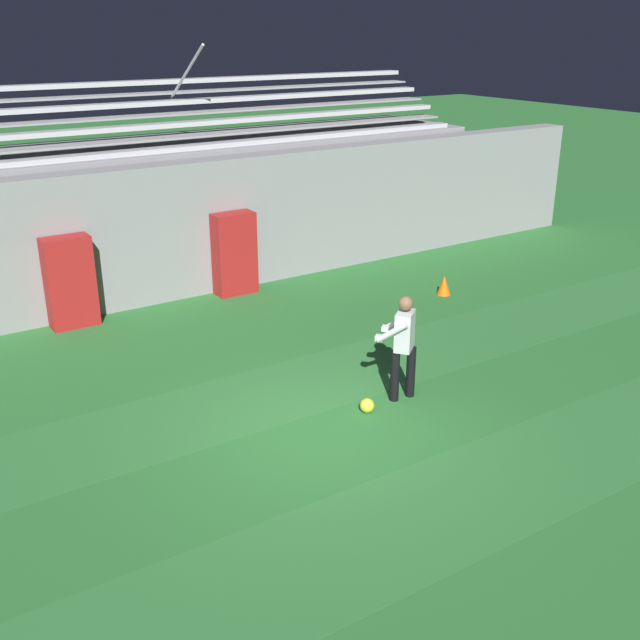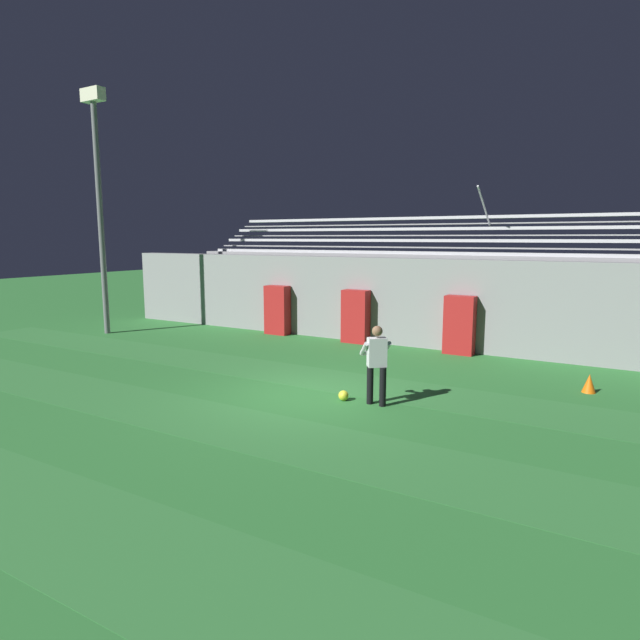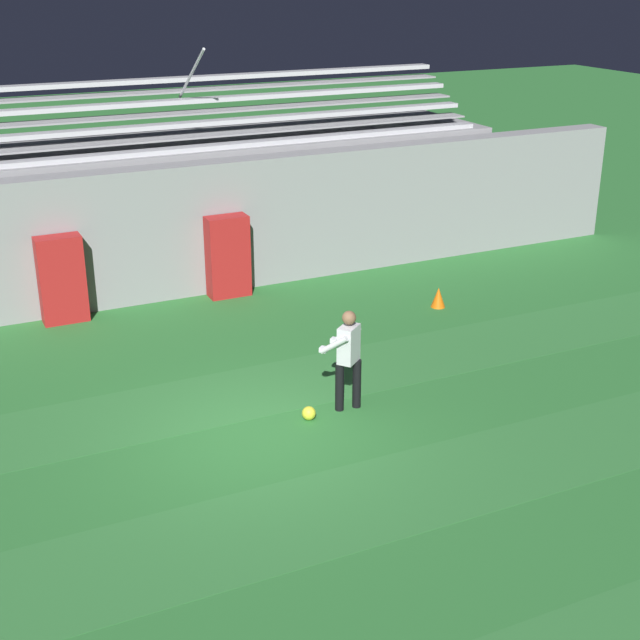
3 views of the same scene
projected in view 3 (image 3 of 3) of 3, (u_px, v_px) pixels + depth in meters
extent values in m
plane|color=#2D7533|center=(257.00, 435.00, 13.46)|extent=(80.00, 80.00, 0.00)
cube|color=#337A38|center=(322.00, 513.00, 11.53)|extent=(28.00, 1.85, 0.01)
cube|color=#337A38|center=(225.00, 397.00, 14.64)|extent=(28.00, 1.85, 0.01)
cube|color=gray|center=(139.00, 236.00, 18.39)|extent=(24.00, 0.60, 2.80)
cube|color=#B21E1E|center=(62.00, 279.00, 17.44)|extent=(0.88, 0.44, 1.75)
cube|color=#B21E1E|center=(228.00, 256.00, 18.81)|extent=(0.88, 0.44, 1.75)
cube|color=gray|center=(116.00, 211.00, 20.05)|extent=(18.00, 3.20, 2.90)
cube|color=silver|center=(124.00, 154.00, 18.44)|extent=(17.10, 0.36, 0.10)
cube|color=gray|center=(127.00, 167.00, 18.36)|extent=(17.10, 0.60, 0.04)
cube|color=silver|center=(114.00, 130.00, 18.88)|extent=(17.10, 0.36, 0.10)
cube|color=gray|center=(118.00, 142.00, 18.80)|extent=(17.10, 0.60, 0.04)
cube|color=silver|center=(105.00, 106.00, 19.32)|extent=(17.10, 0.36, 0.10)
cube|color=gray|center=(108.00, 118.00, 19.24)|extent=(17.10, 0.60, 0.04)
cube|color=silver|center=(97.00, 84.00, 19.76)|extent=(17.10, 0.36, 0.10)
cube|color=gray|center=(99.00, 95.00, 19.68)|extent=(17.10, 0.60, 0.04)
cylinder|color=silver|center=(191.00, 74.00, 19.29)|extent=(0.06, 1.93, 1.25)
cylinder|color=black|center=(340.00, 387.00, 14.07)|extent=(0.20, 0.20, 0.82)
cylinder|color=black|center=(357.00, 384.00, 14.17)|extent=(0.20, 0.20, 0.82)
cube|color=silver|center=(349.00, 344.00, 13.86)|extent=(0.45, 0.42, 0.60)
sphere|color=brown|center=(349.00, 318.00, 13.69)|extent=(0.22, 0.22, 0.22)
cylinder|color=silver|center=(334.00, 345.00, 13.70)|extent=(0.37, 0.43, 0.37)
cylinder|color=silver|center=(347.00, 334.00, 14.10)|extent=(0.37, 0.43, 0.37)
cube|color=silver|center=(323.00, 349.00, 13.86)|extent=(0.15, 0.15, 0.08)
cube|color=silver|center=(334.00, 340.00, 14.19)|extent=(0.15, 0.15, 0.08)
sphere|color=yellow|center=(309.00, 413.00, 13.88)|extent=(0.22, 0.22, 0.22)
cone|color=orange|center=(438.00, 297.00, 18.41)|extent=(0.30, 0.30, 0.42)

